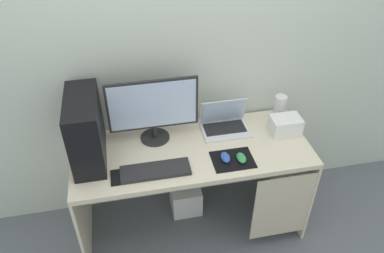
# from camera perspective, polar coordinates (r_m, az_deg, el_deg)

# --- Properties ---
(ground_plane) EXTENTS (8.00, 8.00, 0.00)m
(ground_plane) POSITION_cam_1_polar(r_m,az_deg,el_deg) (3.01, 0.00, -14.06)
(ground_plane) COLOR slate
(wall_back) EXTENTS (4.00, 0.05, 2.60)m
(wall_back) POSITION_cam_1_polar(r_m,az_deg,el_deg) (2.46, -1.62, 12.08)
(wall_back) COLOR beige
(wall_back) RESTS_ON ground_plane
(desk) EXTENTS (1.54, 0.62, 0.74)m
(desk) POSITION_cam_1_polar(r_m,az_deg,el_deg) (2.56, 0.47, -5.85)
(desk) COLOR beige
(desk) RESTS_ON ground_plane
(pc_tower) EXTENTS (0.19, 0.45, 0.43)m
(pc_tower) POSITION_cam_1_polar(r_m,az_deg,el_deg) (2.36, -15.59, -0.45)
(pc_tower) COLOR black
(pc_tower) RESTS_ON desk
(monitor) EXTENTS (0.58, 0.19, 0.45)m
(monitor) POSITION_cam_1_polar(r_m,az_deg,el_deg) (2.42, -5.83, 2.62)
(monitor) COLOR #232326
(monitor) RESTS_ON desk
(laptop) EXTENTS (0.32, 0.22, 0.21)m
(laptop) POSITION_cam_1_polar(r_m,az_deg,el_deg) (2.62, 4.85, 0.46)
(laptop) COLOR silver
(laptop) RESTS_ON desk
(speaker) EXTENTS (0.08, 0.08, 0.19)m
(speaker) POSITION_cam_1_polar(r_m,az_deg,el_deg) (2.74, 12.96, 2.72)
(speaker) COLOR silver
(speaker) RESTS_ON desk
(projector) EXTENTS (0.20, 0.14, 0.12)m
(projector) POSITION_cam_1_polar(r_m,az_deg,el_deg) (2.64, 13.75, 0.15)
(projector) COLOR white
(projector) RESTS_ON desk
(keyboard) EXTENTS (0.42, 0.14, 0.02)m
(keyboard) POSITION_cam_1_polar(r_m,az_deg,el_deg) (2.31, -5.49, -6.57)
(keyboard) COLOR #232326
(keyboard) RESTS_ON desk
(mousepad) EXTENTS (0.26, 0.20, 0.00)m
(mousepad) POSITION_cam_1_polar(r_m,az_deg,el_deg) (2.40, 6.09, -4.95)
(mousepad) COLOR black
(mousepad) RESTS_ON desk
(mouse_left) EXTENTS (0.06, 0.10, 0.03)m
(mouse_left) POSITION_cam_1_polar(r_m,az_deg,el_deg) (2.39, 5.02, -4.60)
(mouse_left) COLOR #2D51B2
(mouse_left) RESTS_ON mousepad
(mouse_right) EXTENTS (0.06, 0.10, 0.03)m
(mouse_right) POSITION_cam_1_polar(r_m,az_deg,el_deg) (2.39, 7.38, -4.67)
(mouse_right) COLOR #338C4C
(mouse_right) RESTS_ON mousepad
(cell_phone) EXTENTS (0.07, 0.13, 0.01)m
(cell_phone) POSITION_cam_1_polar(r_m,az_deg,el_deg) (2.32, -11.19, -7.47)
(cell_phone) COLOR black
(cell_phone) RESTS_ON desk
(subwoofer) EXTENTS (0.22, 0.22, 0.22)m
(subwoofer) POSITION_cam_1_polar(r_m,az_deg,el_deg) (3.01, -0.96, -10.57)
(subwoofer) COLOR white
(subwoofer) RESTS_ON ground_plane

